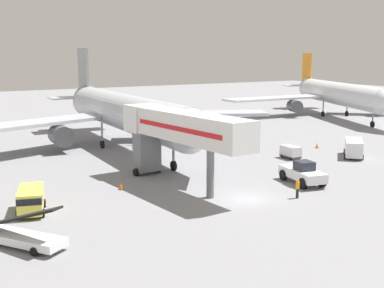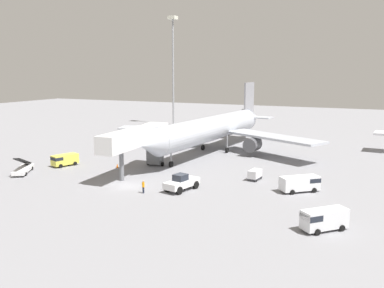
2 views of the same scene
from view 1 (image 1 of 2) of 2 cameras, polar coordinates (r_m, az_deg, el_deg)
The scene contains 12 objects.
ground_plane at distance 45.86m, azimuth 6.16°, elevation -6.24°, with size 300.00×300.00×0.00m, color gray.
airplane_at_gate at distance 70.60m, azimuth -7.85°, elevation 3.59°, with size 46.39×49.20×13.89m.
jet_bridge at distance 49.28m, azimuth -1.74°, elevation 1.70°, with size 4.14×18.17×7.52m.
pushback_tug at distance 51.91m, azimuth 12.39°, elevation -3.23°, with size 3.51×6.07×2.37m.
belt_loader_truck at distance 36.59m, azimuth -18.77°, elevation -9.76°, with size 5.12×6.66×3.19m.
service_van_rear_left at distance 43.45m, azimuth -17.76°, elevation -6.00°, with size 3.26×4.90×2.04m.
service_van_outer_left at distance 67.27m, azimuth 17.80°, elevation -0.32°, with size 5.45×5.16×2.17m.
baggage_cart_far_center at distance 64.14m, azimuth 11.06°, elevation -0.85°, with size 1.65×2.85×1.59m.
ground_crew_worker_foreground at distance 46.70m, azimuth 11.83°, elevation -4.88°, with size 0.48×0.48×1.81m.
safety_cone_alpha at distance 72.24m, azimuth 13.94°, elevation -0.16°, with size 0.46×0.46×0.70m.
safety_cone_bravo at distance 49.19m, azimuth -8.02°, elevation -4.72°, with size 0.47×0.47×0.71m.
airplane_background at distance 109.08m, azimuth 16.06°, elevation 5.48°, with size 44.46×44.46×13.11m.
Camera 1 is at (-27.74, -34.18, 12.87)m, focal length 47.21 mm.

